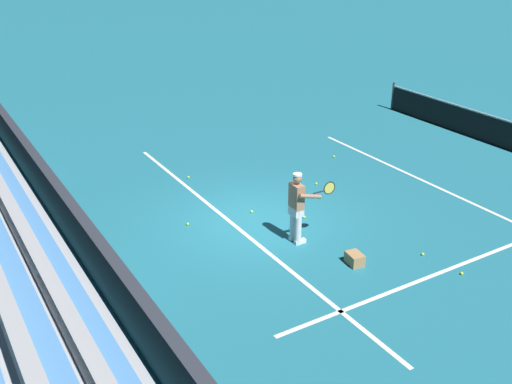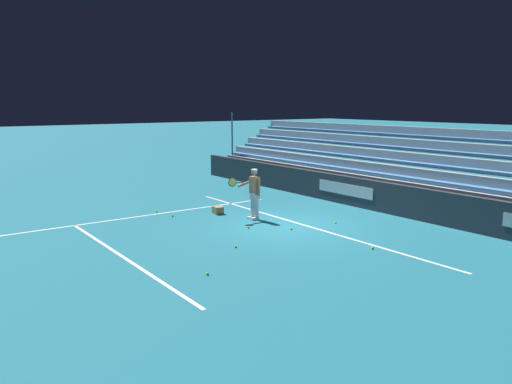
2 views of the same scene
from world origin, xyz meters
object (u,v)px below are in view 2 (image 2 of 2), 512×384
tennis_ball_far_left (291,229)px  tennis_ball_stray_back (335,223)px  tennis_ball_near_player (373,248)px  tennis_ball_on_baseline (236,246)px  tennis_ball_toward_net (157,211)px  tennis_player (254,193)px  tennis_ball_far_right (207,274)px  tennis_ball_by_box (172,216)px  ball_box_cardboard (218,210)px  tennis_ball_midcourt (248,227)px

tennis_ball_far_left → tennis_ball_stray_back: bearing=-97.6°
tennis_ball_near_player → tennis_ball_on_baseline: 3.70m
tennis_ball_toward_net → tennis_ball_far_left: bearing=-154.7°
tennis_player → tennis_ball_far_left: (-1.83, -0.11, -0.86)m
tennis_ball_near_player → tennis_ball_far_right: size_ratio=1.00×
tennis_player → tennis_ball_by_box: size_ratio=25.98×
tennis_ball_near_player → tennis_ball_toward_net: (7.71, 2.70, 0.00)m
tennis_ball_on_baseline → ball_box_cardboard: bearing=-25.4°
tennis_ball_stray_back → tennis_ball_far_left: bearing=82.4°
tennis_ball_near_player → tennis_ball_stray_back: (2.67, -1.28, 0.00)m
ball_box_cardboard → tennis_ball_far_right: bearing=146.0°
tennis_ball_far_left → tennis_player: bearing=3.5°
tennis_player → tennis_ball_far_left: size_ratio=25.98×
tennis_ball_near_player → tennis_ball_toward_net: same height
tennis_ball_far_left → tennis_ball_far_right: (-2.04, 4.23, 0.00)m
tennis_ball_on_baseline → tennis_ball_far_left: size_ratio=1.00×
ball_box_cardboard → tennis_ball_on_baseline: size_ratio=6.06×
ball_box_cardboard → tennis_ball_by_box: size_ratio=6.06×
tennis_ball_toward_net → tennis_ball_midcourt: size_ratio=1.00×
tennis_ball_midcourt → tennis_ball_by_box: size_ratio=1.00×
tennis_ball_toward_net → tennis_ball_far_right: bearing=164.1°
tennis_ball_midcourt → ball_box_cardboard: bearing=-8.4°
tennis_ball_far_right → tennis_ball_near_player: bearing=-100.5°
tennis_ball_on_baseline → tennis_ball_near_player: bearing=-128.4°
ball_box_cardboard → tennis_ball_stray_back: size_ratio=6.06×
tennis_ball_toward_net → tennis_ball_far_right: 7.13m
tennis_ball_toward_net → tennis_ball_far_left: size_ratio=1.00×
tennis_ball_toward_net → tennis_ball_far_right: (-6.85, 1.95, 0.00)m
tennis_ball_far_right → tennis_ball_toward_net: bearing=-15.9°
tennis_ball_toward_net → tennis_ball_by_box: bearing=-173.3°
tennis_ball_near_player → tennis_ball_far_right: 4.73m
tennis_ball_midcourt → tennis_ball_by_box: 3.11m
tennis_ball_near_player → tennis_ball_on_baseline: bearing=51.6°
tennis_player → ball_box_cardboard: (1.47, 0.51, -0.76)m
tennis_ball_midcourt → tennis_ball_on_baseline: 2.16m
ball_box_cardboard → tennis_ball_far_left: size_ratio=6.06×
tennis_ball_far_left → tennis_ball_far_right: 4.69m
ball_box_cardboard → tennis_ball_near_player: bearing=-170.5°
tennis_player → tennis_ball_on_baseline: tennis_player is taller
tennis_ball_on_baseline → tennis_ball_by_box: size_ratio=1.00×
tennis_player → ball_box_cardboard: 1.74m
ball_box_cardboard → tennis_ball_far_left: ball_box_cardboard is taller
tennis_player → tennis_ball_toward_net: size_ratio=25.98×
tennis_player → tennis_ball_by_box: (1.98, 2.05, -0.86)m
tennis_ball_toward_net → tennis_ball_stray_back: size_ratio=1.00×
tennis_ball_by_box → tennis_ball_far_right: 6.20m
tennis_ball_midcourt → tennis_ball_toward_net: bearing=18.7°
tennis_player → tennis_ball_on_baseline: 3.50m
tennis_ball_far_left → tennis_ball_far_right: same height
tennis_ball_toward_net → tennis_ball_midcourt: same height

